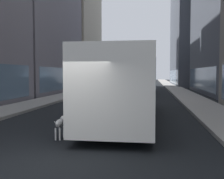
{
  "coord_description": "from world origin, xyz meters",
  "views": [
    {
      "loc": [
        2.36,
        -6.23,
        2.17
      ],
      "look_at": [
        0.48,
        6.86,
        1.4
      ],
      "focal_mm": 43.99,
      "sensor_mm": 36.0,
      "label": 1
    }
  ],
  "objects_px": {
    "box_truck": "(141,78)",
    "car_grey_wagon": "(113,84)",
    "car_black_suv": "(143,84)",
    "transit_bus": "(127,82)",
    "dalmatian_dog": "(60,123)",
    "car_white_van": "(145,81)",
    "car_silver_sedan": "(123,81)"
  },
  "relations": [
    {
      "from": "car_silver_sedan",
      "to": "car_grey_wagon",
      "type": "bearing_deg",
      "value": -90.0
    },
    {
      "from": "car_black_suv",
      "to": "box_truck",
      "type": "xyz_separation_m",
      "value": [
        0.0,
        -6.76,
        0.84
      ]
    },
    {
      "from": "box_truck",
      "to": "dalmatian_dog",
      "type": "height_order",
      "value": "box_truck"
    },
    {
      "from": "car_black_suv",
      "to": "dalmatian_dog",
      "type": "height_order",
      "value": "car_black_suv"
    },
    {
      "from": "car_silver_sedan",
      "to": "car_white_van",
      "type": "bearing_deg",
      "value": -17.54
    },
    {
      "from": "car_grey_wagon",
      "to": "box_truck",
      "type": "relative_size",
      "value": 0.57
    },
    {
      "from": "car_white_van",
      "to": "box_truck",
      "type": "distance_m",
      "value": 18.33
    },
    {
      "from": "car_silver_sedan",
      "to": "dalmatian_dog",
      "type": "relative_size",
      "value": 4.61
    },
    {
      "from": "car_black_suv",
      "to": "box_truck",
      "type": "distance_m",
      "value": 6.82
    },
    {
      "from": "car_black_suv",
      "to": "car_white_van",
      "type": "height_order",
      "value": "same"
    },
    {
      "from": "car_white_van",
      "to": "dalmatian_dog",
      "type": "xyz_separation_m",
      "value": [
        -1.84,
        -39.95,
        -0.31
      ]
    },
    {
      "from": "car_grey_wagon",
      "to": "car_white_van",
      "type": "relative_size",
      "value": 0.96
    },
    {
      "from": "car_white_van",
      "to": "car_black_suv",
      "type": "bearing_deg",
      "value": -90.0
    },
    {
      "from": "car_silver_sedan",
      "to": "box_truck",
      "type": "xyz_separation_m",
      "value": [
        4.0,
        -19.58,
        0.84
      ]
    },
    {
      "from": "car_silver_sedan",
      "to": "dalmatian_dog",
      "type": "height_order",
      "value": "car_silver_sedan"
    },
    {
      "from": "box_truck",
      "to": "car_grey_wagon",
      "type": "bearing_deg",
      "value": 122.39
    },
    {
      "from": "car_silver_sedan",
      "to": "dalmatian_dog",
      "type": "xyz_separation_m",
      "value": [
        2.16,
        -41.21,
        -0.31
      ]
    },
    {
      "from": "car_silver_sedan",
      "to": "box_truck",
      "type": "bearing_deg",
      "value": -78.45
    },
    {
      "from": "car_white_van",
      "to": "box_truck",
      "type": "relative_size",
      "value": 0.59
    },
    {
      "from": "box_truck",
      "to": "dalmatian_dog",
      "type": "xyz_separation_m",
      "value": [
        -1.84,
        -21.64,
        -1.15
      ]
    },
    {
      "from": "transit_bus",
      "to": "box_truck",
      "type": "height_order",
      "value": "same"
    },
    {
      "from": "car_grey_wagon",
      "to": "dalmatian_dog",
      "type": "bearing_deg",
      "value": -85.58
    },
    {
      "from": "transit_bus",
      "to": "box_truck",
      "type": "distance_m",
      "value": 17.27
    },
    {
      "from": "box_truck",
      "to": "car_silver_sedan",
      "type": "bearing_deg",
      "value": 101.55
    },
    {
      "from": "car_grey_wagon",
      "to": "car_white_van",
      "type": "xyz_separation_m",
      "value": [
        4.0,
        12.01,
        -0.0
      ]
    },
    {
      "from": "car_white_van",
      "to": "box_truck",
      "type": "height_order",
      "value": "box_truck"
    },
    {
      "from": "car_black_suv",
      "to": "box_truck",
      "type": "bearing_deg",
      "value": -90.0
    },
    {
      "from": "car_black_suv",
      "to": "box_truck",
      "type": "height_order",
      "value": "box_truck"
    },
    {
      "from": "transit_bus",
      "to": "dalmatian_dog",
      "type": "xyz_separation_m",
      "value": [
        -1.84,
        -4.37,
        -1.26
      ]
    },
    {
      "from": "box_truck",
      "to": "car_black_suv",
      "type": "bearing_deg",
      "value": 90.0
    },
    {
      "from": "car_silver_sedan",
      "to": "transit_bus",
      "type": "bearing_deg",
      "value": -83.8
    },
    {
      "from": "car_grey_wagon",
      "to": "box_truck",
      "type": "xyz_separation_m",
      "value": [
        4.0,
        -6.31,
        0.84
      ]
    }
  ]
}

